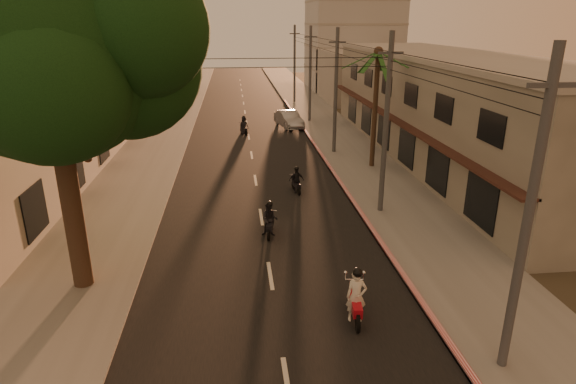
% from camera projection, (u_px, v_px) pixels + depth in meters
% --- Properties ---
extents(ground, '(160.00, 160.00, 0.00)m').
position_uv_depth(ground, '(275.00, 304.00, 16.93)').
color(ground, '#383023').
rests_on(ground, ground).
extents(road, '(10.00, 140.00, 0.02)m').
position_uv_depth(road, '(252.00, 155.00, 35.65)').
color(road, black).
rests_on(road, ground).
extents(sidewalk_right, '(5.00, 140.00, 0.12)m').
position_uv_depth(sidewalk_right, '(351.00, 152.00, 36.42)').
color(sidewalk_right, slate).
rests_on(sidewalk_right, ground).
extents(sidewalk_left, '(5.00, 140.00, 0.12)m').
position_uv_depth(sidewalk_left, '(148.00, 158.00, 34.84)').
color(sidewalk_left, slate).
rests_on(sidewalk_left, ground).
extents(curb_stripe, '(0.20, 60.00, 0.20)m').
position_uv_depth(curb_stripe, '(333.00, 172.00, 31.47)').
color(curb_stripe, red).
rests_on(curb_stripe, ground).
extents(shophouse_row, '(8.80, 34.20, 7.30)m').
position_uv_depth(shophouse_row, '(449.00, 107.00, 34.02)').
color(shophouse_row, gray).
rests_on(shophouse_row, ground).
extents(left_building, '(8.20, 24.20, 5.20)m').
position_uv_depth(left_building, '(12.00, 146.00, 27.69)').
color(left_building, '#A29C92').
rests_on(left_building, ground).
extents(broadleaf_tree, '(9.60, 8.70, 12.10)m').
position_uv_depth(broadleaf_tree, '(61.00, 52.00, 15.40)').
color(broadleaf_tree, black).
rests_on(broadleaf_tree, ground).
extents(palm_tree, '(5.00, 5.00, 8.20)m').
position_uv_depth(palm_tree, '(378.00, 59.00, 30.35)').
color(palm_tree, black).
rests_on(palm_tree, ground).
extents(utility_poles, '(1.20, 48.26, 9.00)m').
position_uv_depth(utility_poles, '(337.00, 64.00, 34.11)').
color(utility_poles, '#38383A').
rests_on(utility_poles, ground).
extents(filler_right, '(8.00, 14.00, 6.00)m').
position_uv_depth(filler_right, '(356.00, 76.00, 59.52)').
color(filler_right, '#A29C92').
rests_on(filler_right, ground).
extents(filler_left_near, '(8.00, 14.00, 4.40)m').
position_uv_depth(filler_left_near, '(101.00, 100.00, 46.55)').
color(filler_left_near, '#A29C92').
rests_on(filler_left_near, ground).
extents(filler_left_far, '(8.00, 14.00, 7.00)m').
position_uv_depth(filler_left_far, '(134.00, 69.00, 62.96)').
color(filler_left_far, '#A29C92').
rests_on(filler_left_far, ground).
extents(scooter_red, '(0.84, 1.98, 1.95)m').
position_uv_depth(scooter_red, '(356.00, 297.00, 15.75)').
color(scooter_red, black).
rests_on(scooter_red, ground).
extents(scooter_mid_a, '(1.00, 1.72, 1.70)m').
position_uv_depth(scooter_mid_a, '(270.00, 220.00, 22.10)').
color(scooter_mid_a, black).
rests_on(scooter_mid_a, ground).
extents(scooter_mid_b, '(1.00, 1.61, 1.59)m').
position_uv_depth(scooter_mid_b, '(296.00, 181.00, 27.70)').
color(scooter_mid_b, black).
rests_on(scooter_mid_b, ground).
extents(scooter_far_a, '(1.07, 1.66, 1.68)m').
position_uv_depth(scooter_far_a, '(244.00, 126.00, 41.86)').
color(scooter_far_a, black).
rests_on(scooter_far_a, ground).
extents(parked_car, '(3.47, 5.29, 1.53)m').
position_uv_depth(parked_car, '(289.00, 119.00, 44.79)').
color(parked_car, '#999AA0').
rests_on(parked_car, ground).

